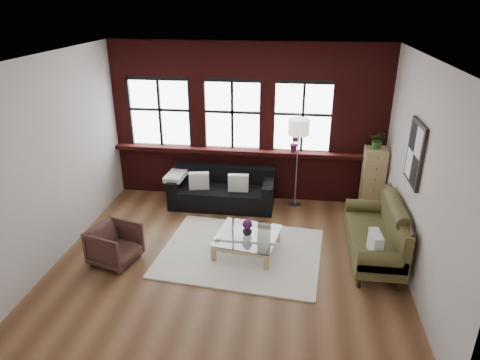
# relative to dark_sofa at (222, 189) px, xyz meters

# --- Properties ---
(floor) EXTENTS (5.50, 5.50, 0.00)m
(floor) POSITION_rel_dark_sofa_xyz_m (0.44, -1.90, -0.38)
(floor) COLOR brown
(floor) RESTS_ON ground
(ceiling) EXTENTS (5.50, 5.50, 0.00)m
(ceiling) POSITION_rel_dark_sofa_xyz_m (0.44, -1.90, 2.82)
(ceiling) COLOR white
(ceiling) RESTS_ON ground
(wall_back) EXTENTS (5.50, 0.00, 5.50)m
(wall_back) POSITION_rel_dark_sofa_xyz_m (0.44, 0.60, 1.22)
(wall_back) COLOR beige
(wall_back) RESTS_ON ground
(wall_front) EXTENTS (5.50, 0.00, 5.50)m
(wall_front) POSITION_rel_dark_sofa_xyz_m (0.44, -4.40, 1.22)
(wall_front) COLOR beige
(wall_front) RESTS_ON ground
(wall_left) EXTENTS (0.00, 5.00, 5.00)m
(wall_left) POSITION_rel_dark_sofa_xyz_m (-2.31, -1.90, 1.22)
(wall_left) COLOR beige
(wall_left) RESTS_ON ground
(wall_right) EXTENTS (0.00, 5.00, 5.00)m
(wall_right) POSITION_rel_dark_sofa_xyz_m (3.19, -1.90, 1.22)
(wall_right) COLOR beige
(wall_right) RESTS_ON ground
(brick_backwall) EXTENTS (5.50, 0.12, 3.20)m
(brick_backwall) POSITION_rel_dark_sofa_xyz_m (0.44, 0.54, 1.22)
(brick_backwall) COLOR #441010
(brick_backwall) RESTS_ON floor
(sill_ledge) EXTENTS (5.50, 0.30, 0.08)m
(sill_ledge) POSITION_rel_dark_sofa_xyz_m (0.44, 0.45, 0.66)
(sill_ledge) COLOR #441010
(sill_ledge) RESTS_ON brick_backwall
(window_left) EXTENTS (1.38, 0.10, 1.50)m
(window_left) POSITION_rel_dark_sofa_xyz_m (-1.36, 0.55, 1.37)
(window_left) COLOR black
(window_left) RESTS_ON brick_backwall
(window_mid) EXTENTS (1.38, 0.10, 1.50)m
(window_mid) POSITION_rel_dark_sofa_xyz_m (0.14, 0.55, 1.37)
(window_mid) COLOR black
(window_mid) RESTS_ON brick_backwall
(window_right) EXTENTS (1.38, 0.10, 1.50)m
(window_right) POSITION_rel_dark_sofa_xyz_m (1.54, 0.55, 1.37)
(window_right) COLOR black
(window_right) RESTS_ON brick_backwall
(wall_poster) EXTENTS (0.05, 0.74, 0.94)m
(wall_poster) POSITION_rel_dark_sofa_xyz_m (3.16, -1.60, 1.47)
(wall_poster) COLOR black
(wall_poster) RESTS_ON wall_right
(shag_rug) EXTENTS (2.78, 2.28, 0.03)m
(shag_rug) POSITION_rel_dark_sofa_xyz_m (0.61, -1.72, -0.36)
(shag_rug) COLOR silver
(shag_rug) RESTS_ON floor
(dark_sofa) EXTENTS (2.08, 0.84, 0.75)m
(dark_sofa) POSITION_rel_dark_sofa_xyz_m (0.00, 0.00, 0.00)
(dark_sofa) COLOR black
(dark_sofa) RESTS_ON floor
(pillow_a) EXTENTS (0.42, 0.22, 0.34)m
(pillow_a) POSITION_rel_dark_sofa_xyz_m (-0.45, -0.10, 0.19)
(pillow_a) COLOR silver
(pillow_a) RESTS_ON dark_sofa
(pillow_b) EXTENTS (0.41, 0.17, 0.34)m
(pillow_b) POSITION_rel_dark_sofa_xyz_m (0.35, -0.10, 0.19)
(pillow_b) COLOR silver
(pillow_b) RESTS_ON dark_sofa
(vintage_settee) EXTENTS (0.84, 1.90, 1.01)m
(vintage_settee) POSITION_rel_dark_sofa_xyz_m (2.74, -1.55, 0.13)
(vintage_settee) COLOR #45411F
(vintage_settee) RESTS_ON floor
(pillow_settee) EXTENTS (0.17, 0.39, 0.34)m
(pillow_settee) POSITION_rel_dark_sofa_xyz_m (2.66, -2.13, 0.24)
(pillow_settee) COLOR silver
(pillow_settee) RESTS_ON vintage_settee
(armchair) EXTENTS (0.85, 0.83, 0.63)m
(armchair) POSITION_rel_dark_sofa_xyz_m (-1.35, -2.23, -0.06)
(armchair) COLOR #3B231D
(armchair) RESTS_ON floor
(coffee_table) EXTENTS (1.14, 1.14, 0.34)m
(coffee_table) POSITION_rel_dark_sofa_xyz_m (0.71, -1.66, -0.22)
(coffee_table) COLOR tan
(coffee_table) RESTS_ON shag_rug
(vase) EXTENTS (0.16, 0.16, 0.17)m
(vase) POSITION_rel_dark_sofa_xyz_m (0.71, -1.66, 0.03)
(vase) COLOR #B2B2B2
(vase) RESTS_ON coffee_table
(flowers) EXTENTS (0.16, 0.16, 0.16)m
(flowers) POSITION_rel_dark_sofa_xyz_m (0.71, -1.66, 0.15)
(flowers) COLOR #4C1A4B
(flowers) RESTS_ON vase
(drawer_chest) EXTENTS (0.40, 0.40, 1.31)m
(drawer_chest) POSITION_rel_dark_sofa_xyz_m (2.95, 0.15, 0.28)
(drawer_chest) COLOR tan
(drawer_chest) RESTS_ON floor
(potted_plant_top) EXTENTS (0.35, 0.32, 0.34)m
(potted_plant_top) POSITION_rel_dark_sofa_xyz_m (2.95, 0.15, 1.10)
(potted_plant_top) COLOR #2D5923
(potted_plant_top) RESTS_ON drawer_chest
(floor_lamp) EXTENTS (0.40, 0.40, 1.96)m
(floor_lamp) POSITION_rel_dark_sofa_xyz_m (1.47, 0.21, 0.60)
(floor_lamp) COLOR #A5A5A8
(floor_lamp) RESTS_ON floor
(sill_plant) EXTENTS (0.24, 0.21, 0.36)m
(sill_plant) POSITION_rel_dark_sofa_xyz_m (1.41, 0.42, 0.88)
(sill_plant) COLOR #4C1A4B
(sill_plant) RESTS_ON sill_ledge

